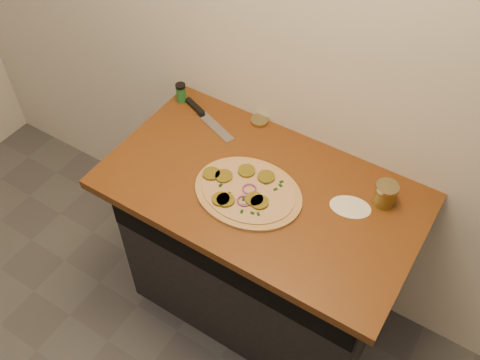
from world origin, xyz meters
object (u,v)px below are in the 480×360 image
Objects in this scene: chefs_knife at (204,116)px; spice_shaker at (181,93)px; salsa_jar at (385,194)px; pizza at (247,192)px.

spice_shaker is (-0.14, 0.03, 0.04)m from chefs_knife.
spice_shaker is at bearing 175.85° from salsa_jar.
spice_shaker reaches higher than chefs_knife.
chefs_knife is (-0.38, 0.27, -0.00)m from pizza.
spice_shaker is at bearing 166.72° from chefs_knife.
pizza is 1.34× the size of chefs_knife.
spice_shaker is (-0.96, 0.07, -0.00)m from salsa_jar.
pizza is 4.58× the size of salsa_jar.
spice_shaker is (-0.52, 0.30, 0.03)m from pizza.
pizza is 0.46m from chefs_knife.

